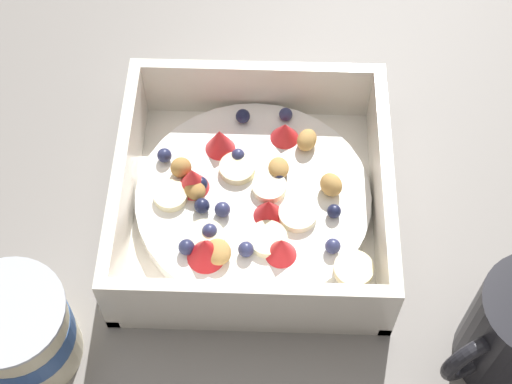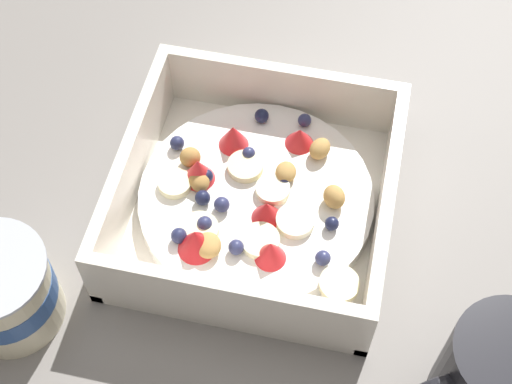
{
  "view_description": "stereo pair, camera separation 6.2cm",
  "coord_description": "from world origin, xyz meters",
  "views": [
    {
      "loc": [
        -0.34,
        0.0,
        0.55
      ],
      "look_at": [
        -0.01,
        0.01,
        0.03
      ],
      "focal_mm": 53.02,
      "sensor_mm": 36.0,
      "label": 1
    },
    {
      "loc": [
        -0.34,
        -0.06,
        0.55
      ],
      "look_at": [
        -0.01,
        0.01,
        0.03
      ],
      "focal_mm": 53.02,
      "sensor_mm": 36.0,
      "label": 2
    }
  ],
  "objects": [
    {
      "name": "fruit_bowl",
      "position": [
        -0.01,
        0.01,
        0.02
      ],
      "size": [
        0.22,
        0.22,
        0.07
      ],
      "color": "white",
      "rests_on": "ground"
    },
    {
      "name": "yogurt_cup",
      "position": [
        -0.14,
        0.18,
        0.04
      ],
      "size": [
        0.08,
        0.08,
        0.08
      ],
      "color": "beige",
      "rests_on": "ground"
    },
    {
      "name": "ground_plane",
      "position": [
        0.0,
        0.0,
        0.0
      ],
      "size": [
        2.4,
        2.4,
        0.0
      ],
      "primitive_type": "plane",
      "color": "gray"
    }
  ]
}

